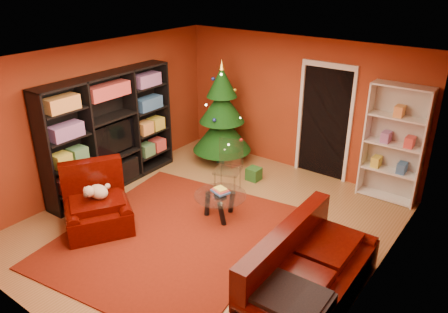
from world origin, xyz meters
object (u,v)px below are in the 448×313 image
Objects in this scene: media_unit at (111,132)px; acrylic_chair at (228,170)px; gift_box_teal at (227,154)px; gift_box_red at (232,160)px; gift_box_green at (254,174)px; white_bookshelf at (394,144)px; armchair at (97,205)px; coffee_table at (220,206)px; christmas_tree at (222,114)px; dog at (98,192)px; sofa at (313,268)px; rug at (171,235)px.

media_unit reaches higher than acrylic_chair.
gift_box_teal reaches higher than gift_box_red.
gift_box_green is 0.12× the size of white_bookshelf.
media_unit reaches higher than armchair.
coffee_table is 0.97× the size of acrylic_chair.
acrylic_chair is at bearing -48.72° from christmas_tree.
media_unit is 11.64× the size of gift_box_red.
media_unit is 6.81× the size of dog.
armchair is at bearing -134.32° from coffee_table.
gift_box_teal is 0.82× the size of dog.
dog is (-3.28, -3.58, -0.41)m from white_bookshelf.
acrylic_chair reaches higher than dog.
christmas_tree is at bearing 170.17° from gift_box_red.
media_unit is 2.52m from gift_box_red.
dog is 0.46× the size of acrylic_chair.
dog reaches higher than gift_box_green.
sofa is 2.52× the size of coffee_table.
armchair is at bearing -135.00° from dog.
media_unit reaches higher than gift_box_green.
rug is 1.25× the size of media_unit.
white_bookshelf is at bearing 10.07° from gift_box_red.
armchair is at bearing 98.38° from sofa.
acrylic_chair is (-0.42, 0.78, 0.21)m from coffee_table.
gift_box_red is 0.58× the size of dog.
acrylic_chair is at bearing 8.48° from armchair.
gift_box_green is 0.29× the size of coffee_table.
rug is 1.64× the size of white_bookshelf.
christmas_tree is at bearing 112.50° from acrylic_chair.
gift_box_teal is 3.18m from dog.
rug is 4.07× the size of coffee_table.
media_unit is 2.62× the size of armchair.
christmas_tree reaches higher than rug.
rug is at bearing -89.44° from gift_box_green.
media_unit is at bearing -115.12° from christmas_tree.
dog is at bearing -96.10° from gift_box_red.
gift_box_teal is 3.31m from white_bookshelf.
gift_box_green is (-0.02, 2.33, 0.11)m from rug.
gift_box_red is 0.27× the size of acrylic_chair.
gift_box_teal is 0.32× the size of armchair.
white_bookshelf reaches higher than rug.
gift_box_green is 3.03m from armchair.
christmas_tree is 2.46× the size of acrylic_chair.
gift_box_teal is at bearing 23.10° from christmas_tree.
coffee_table is (1.24, -1.85, 0.06)m from gift_box_teal.
white_bookshelf is at bearing 54.72° from rug.
christmas_tree reaches higher than acrylic_chair.
media_unit is 1.49m from dog.
rug is 0.93m from coffee_table.
gift_box_green is at bearing 11.76° from armchair.
white_bookshelf is 0.99× the size of sofa.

